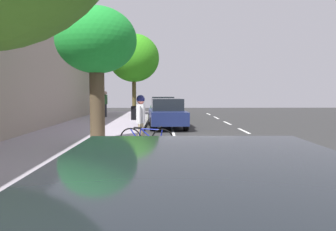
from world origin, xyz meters
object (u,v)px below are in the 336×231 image
at_px(street_tree_near_cyclist, 134,58).
at_px(street_tree_mid_block, 96,43).
at_px(parked_sedan_green_nearest, 163,107).
at_px(pedestrian_on_phone, 105,102).
at_px(cyclist_with_backpack, 140,116).
at_px(parked_sedan_dark_blue_second, 167,113).
at_px(bicycle_at_curb, 146,139).

bearing_deg(street_tree_near_cyclist, street_tree_mid_block, 90.00).
relative_size(parked_sedan_green_nearest, pedestrian_on_phone, 2.53).
distance_m(cyclist_with_backpack, street_tree_near_cyclist, 14.98).
bearing_deg(street_tree_near_cyclist, parked_sedan_dark_blue_second, 106.39).
distance_m(cyclist_with_backpack, pedestrian_on_phone, 12.56).
bearing_deg(parked_sedan_green_nearest, pedestrian_on_phone, 22.80).
distance_m(bicycle_at_curb, cyclist_with_backpack, 0.86).
xyz_separation_m(parked_sedan_dark_blue_second, cyclist_with_backpack, (0.96, 6.62, 0.33)).
xyz_separation_m(parked_sedan_green_nearest, cyclist_with_backpack, (0.78, 13.80, 0.33)).
relative_size(parked_sedan_dark_blue_second, street_tree_near_cyclist, 0.75).
xyz_separation_m(bicycle_at_curb, street_tree_mid_block, (1.59, -0.45, 3.03)).
xyz_separation_m(parked_sedan_dark_blue_second, street_tree_mid_block, (2.33, 6.62, 2.67)).
distance_m(street_tree_mid_block, pedestrian_on_phone, 12.50).
bearing_deg(street_tree_near_cyclist, parked_sedan_green_nearest, 160.82).
bearing_deg(street_tree_mid_block, street_tree_near_cyclist, -90.00).
xyz_separation_m(bicycle_at_curb, pedestrian_on_phone, (3.34, -12.61, 0.77)).
xyz_separation_m(parked_sedan_green_nearest, bicycle_at_curb, (0.56, 14.25, -0.36)).
bearing_deg(pedestrian_on_phone, street_tree_mid_block, 98.18).
distance_m(parked_sedan_dark_blue_second, street_tree_near_cyclist, 9.02).
bearing_deg(street_tree_mid_block, parked_sedan_dark_blue_second, -109.41).
xyz_separation_m(parked_sedan_green_nearest, street_tree_near_cyclist, (2.15, -0.75, 3.61)).
bearing_deg(parked_sedan_green_nearest, cyclist_with_backpack, 86.75).
relative_size(cyclist_with_backpack, street_tree_near_cyclist, 0.29).
relative_size(street_tree_near_cyclist, street_tree_mid_block, 1.36).
bearing_deg(parked_sedan_dark_blue_second, bicycle_at_curb, 84.02).
relative_size(parked_sedan_dark_blue_second, pedestrian_on_phone, 2.57).
height_order(cyclist_with_backpack, pedestrian_on_phone, pedestrian_on_phone).
height_order(parked_sedan_dark_blue_second, pedestrian_on_phone, pedestrian_on_phone).
xyz_separation_m(parked_sedan_green_nearest, pedestrian_on_phone, (3.90, 1.64, 0.41)).
xyz_separation_m(parked_sedan_green_nearest, street_tree_mid_block, (2.15, 13.80, 2.67)).
bearing_deg(pedestrian_on_phone, street_tree_near_cyclist, -126.24).
height_order(bicycle_at_curb, cyclist_with_backpack, cyclist_with_backpack).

